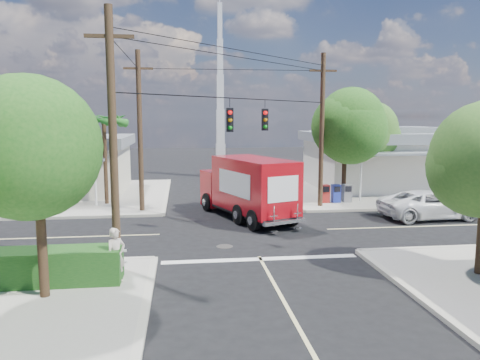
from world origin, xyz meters
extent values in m
plane|color=black|center=(0.00, 0.00, 0.00)|extent=(120.00, 120.00, 0.00)
cube|color=#9D988E|center=(11.00, 11.00, 0.07)|extent=(14.00, 14.00, 0.14)
cube|color=#AEA99A|center=(4.00, 11.00, 0.07)|extent=(0.25, 14.00, 0.14)
cube|color=#AEA99A|center=(11.00, 4.00, 0.07)|extent=(14.00, 0.25, 0.14)
cube|color=#9D988E|center=(-11.00, 11.00, 0.07)|extent=(14.00, 14.00, 0.14)
cube|color=#AEA99A|center=(-4.00, 11.00, 0.07)|extent=(0.25, 14.00, 0.14)
cube|color=#AEA99A|center=(-11.00, 4.00, 0.07)|extent=(14.00, 0.25, 0.14)
cube|color=#AEA99A|center=(4.00, -11.00, 0.07)|extent=(0.25, 14.00, 0.14)
cube|color=#AEA99A|center=(-4.00, -11.00, 0.07)|extent=(0.25, 14.00, 0.14)
cube|color=beige|center=(0.00, 10.00, 0.01)|extent=(0.12, 12.00, 0.01)
cube|color=beige|center=(0.00, -10.00, 0.01)|extent=(0.12, 12.00, 0.01)
cube|color=beige|center=(10.00, 0.00, 0.01)|extent=(12.00, 0.12, 0.01)
cube|color=beige|center=(-10.00, 0.00, 0.01)|extent=(12.00, 0.12, 0.01)
cube|color=silver|center=(0.00, -4.30, 0.01)|extent=(7.50, 0.40, 0.01)
cube|color=silver|center=(12.50, 12.00, 1.84)|extent=(11.00, 8.00, 3.40)
cube|color=gray|center=(12.50, 12.00, 3.89)|extent=(11.80, 8.80, 0.70)
cube|color=gray|center=(12.50, 12.00, 4.39)|extent=(6.05, 4.40, 0.50)
cube|color=gray|center=(12.50, 7.10, 3.04)|extent=(9.90, 1.80, 0.15)
cylinder|color=silver|center=(8.10, 6.30, 1.59)|extent=(0.12, 0.12, 2.90)
cube|color=beige|center=(-12.00, 12.50, 1.74)|extent=(10.00, 8.00, 3.20)
cube|color=gray|center=(-12.00, 12.50, 3.69)|extent=(10.80, 8.80, 0.70)
cube|color=gray|center=(-12.00, 12.50, 4.19)|extent=(5.50, 4.40, 0.50)
cube|color=gray|center=(-12.00, 7.60, 2.84)|extent=(9.00, 1.80, 0.15)
cylinder|color=silver|center=(-8.00, 6.80, 1.49)|extent=(0.12, 0.12, 2.70)
cube|color=silver|center=(0.50, 20.00, 1.50)|extent=(0.80, 0.80, 3.00)
cube|color=silver|center=(0.50, 20.00, 4.50)|extent=(0.70, 0.70, 3.00)
cube|color=silver|center=(0.50, 20.00, 7.50)|extent=(0.60, 0.60, 3.00)
cube|color=silver|center=(0.50, 20.00, 10.50)|extent=(0.50, 0.50, 3.00)
cube|color=silver|center=(0.50, 20.00, 13.50)|extent=(0.40, 0.40, 3.00)
cylinder|color=#422D1C|center=(-7.00, -7.50, 2.00)|extent=(0.28, 0.28, 3.71)
sphere|color=#1B5417|center=(-7.00, -7.50, 4.32)|extent=(3.71, 3.71, 3.71)
sphere|color=#1B5417|center=(-7.40, -7.30, 4.55)|extent=(3.02, 3.02, 3.02)
sphere|color=#1B5417|center=(-6.65, -7.80, 4.20)|extent=(3.25, 3.25, 3.25)
cylinder|color=#422D1C|center=(7.20, 6.80, 2.19)|extent=(0.28, 0.28, 4.10)
sphere|color=#1B5417|center=(7.20, 6.80, 4.75)|extent=(4.10, 4.10, 4.10)
sphere|color=#1B5417|center=(6.80, 7.00, 5.00)|extent=(3.33, 3.33, 3.33)
sphere|color=#1B5417|center=(7.55, 6.50, 4.62)|extent=(3.58, 3.58, 3.58)
cylinder|color=#422D1C|center=(9.80, 9.00, 1.93)|extent=(0.28, 0.28, 3.58)
sphere|color=#316220|center=(9.80, 9.00, 4.17)|extent=(3.58, 3.58, 3.58)
sphere|color=#316220|center=(9.40, 9.20, 4.40)|extent=(2.91, 2.91, 2.91)
sphere|color=#316220|center=(10.15, 8.70, 4.06)|extent=(3.14, 3.14, 3.14)
sphere|color=#316220|center=(6.60, -7.00, 4.24)|extent=(2.81, 2.81, 2.81)
cylinder|color=#422D1C|center=(-7.50, 7.50, 2.64)|extent=(0.24, 0.24, 5.00)
cone|color=#236E21|center=(-6.60, 7.50, 5.24)|extent=(0.50, 2.06, 0.98)
cone|color=#236E21|center=(-6.94, 8.20, 5.24)|extent=(1.92, 1.68, 0.98)
cone|color=#236E21|center=(-7.70, 8.38, 5.24)|extent=(2.12, 0.95, 0.98)
cone|color=#236E21|center=(-8.31, 7.89, 5.24)|extent=(1.34, 2.07, 0.98)
cone|color=#236E21|center=(-8.31, 7.11, 5.24)|extent=(1.34, 2.07, 0.98)
cone|color=#236E21|center=(-7.70, 6.62, 5.24)|extent=(2.12, 0.95, 0.98)
cone|color=#236E21|center=(-6.94, 6.80, 5.24)|extent=(1.92, 1.68, 0.98)
cylinder|color=#422D1C|center=(-9.50, 9.00, 2.44)|extent=(0.24, 0.24, 4.60)
cone|color=#236E21|center=(-8.60, 9.00, 4.84)|extent=(0.50, 2.06, 0.98)
cone|color=#236E21|center=(-8.94, 9.70, 4.84)|extent=(1.92, 1.68, 0.98)
cone|color=#236E21|center=(-9.70, 9.88, 4.84)|extent=(2.12, 0.95, 0.98)
cone|color=#236E21|center=(-10.31, 9.39, 4.84)|extent=(1.34, 2.07, 0.98)
cone|color=#236E21|center=(-10.31, 8.61, 4.84)|extent=(1.34, 2.07, 0.98)
cone|color=#236E21|center=(-9.70, 8.12, 4.84)|extent=(2.12, 0.95, 0.98)
cone|color=#236E21|center=(-8.94, 8.30, 4.84)|extent=(1.92, 1.68, 0.98)
cylinder|color=#473321|center=(-5.20, -5.20, 4.50)|extent=(0.28, 0.28, 9.00)
cube|color=#473321|center=(-5.20, -5.20, 8.00)|extent=(1.60, 0.12, 0.12)
cylinder|color=#473321|center=(5.20, 5.20, 4.50)|extent=(0.28, 0.28, 9.00)
cube|color=#473321|center=(5.20, 5.20, 8.00)|extent=(1.60, 0.12, 0.12)
cylinder|color=#473321|center=(-5.20, 5.20, 4.50)|extent=(0.28, 0.28, 9.00)
cube|color=#473321|center=(-5.20, 5.20, 8.00)|extent=(1.60, 0.12, 0.12)
cylinder|color=black|center=(0.00, 0.00, 6.20)|extent=(10.43, 10.43, 0.04)
cube|color=black|center=(-0.80, -0.80, 5.25)|extent=(0.30, 0.24, 1.05)
sphere|color=red|center=(-0.80, -0.94, 5.58)|extent=(0.20, 0.20, 0.20)
cube|color=black|center=(1.10, 1.10, 5.25)|extent=(0.30, 0.24, 1.05)
sphere|color=red|center=(1.10, 0.96, 5.58)|extent=(0.20, 0.20, 0.20)
cube|color=silver|center=(-7.80, -5.60, 0.49)|extent=(5.94, 0.05, 0.08)
cube|color=silver|center=(-7.80, -5.60, 0.89)|extent=(5.94, 0.05, 0.08)
cube|color=silver|center=(-5.00, -5.60, 0.64)|extent=(0.09, 0.06, 1.00)
cube|color=#164115|center=(-8.00, -6.40, 0.69)|extent=(6.20, 1.20, 1.10)
cube|color=#A6221E|center=(5.80, 6.20, 0.69)|extent=(0.50, 0.50, 1.10)
cube|color=#2133A6|center=(6.50, 6.20, 0.69)|extent=(0.50, 0.50, 1.10)
cube|color=slate|center=(7.20, 6.20, 0.69)|extent=(0.50, 0.50, 1.10)
cube|color=black|center=(0.47, 3.05, 0.51)|extent=(4.60, 7.55, 0.23)
cube|color=#A20A13|center=(-0.55, 5.71, 1.26)|extent=(2.65, 2.28, 2.05)
cube|color=black|center=(-0.78, 6.31, 1.63)|extent=(1.91, 0.92, 0.88)
cube|color=silver|center=(-0.85, 6.49, 0.61)|extent=(2.04, 0.87, 0.33)
cube|color=#A20A13|center=(0.77, 2.27, 1.91)|extent=(4.11, 5.88, 2.70)
cube|color=white|center=(1.87, 2.69, 2.05)|extent=(1.22, 3.14, 1.21)
cube|color=white|center=(-0.33, 1.85, 2.05)|extent=(1.22, 3.14, 1.21)
cube|color=white|center=(1.74, -0.27, 2.05)|extent=(1.57, 0.62, 1.21)
cube|color=silver|center=(1.79, -0.38, 0.51)|extent=(2.17, 1.02, 0.17)
cube|color=silver|center=(1.22, -0.73, 0.88)|extent=(0.41, 0.20, 0.93)
cube|color=silver|center=(2.44, -0.26, 0.88)|extent=(0.41, 0.20, 0.93)
cylinder|color=black|center=(-1.50, 5.19, 0.51)|extent=(0.64, 1.06, 1.02)
cylinder|color=black|center=(0.50, 5.96, 0.51)|extent=(0.64, 1.06, 1.02)
cylinder|color=black|center=(0.44, 0.15, 0.51)|extent=(0.64, 1.06, 1.02)
cylinder|color=black|center=(2.44, 0.91, 0.51)|extent=(0.64, 1.06, 1.02)
imported|color=silver|center=(10.17, 1.68, 0.75)|extent=(5.51, 2.80, 1.49)
imported|color=beige|center=(-5.03, -6.62, 1.03)|extent=(0.77, 0.75, 1.78)
camera|label=1|loc=(-2.91, -21.33, 5.40)|focal=35.00mm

